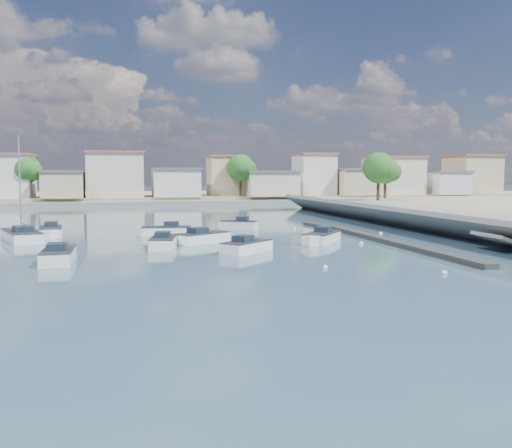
{
  "coord_description": "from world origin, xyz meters",
  "views": [
    {
      "loc": [
        -13.89,
        -31.73,
        5.56
      ],
      "look_at": [
        -3.0,
        14.51,
        1.4
      ],
      "focal_mm": 40.0,
      "sensor_mm": 36.0,
      "label": 1
    }
  ],
  "objects": [
    {
      "name": "shore_trees",
      "position": [
        8.34,
        68.11,
        6.22
      ],
      "size": [
        74.56,
        38.32,
        7.92
      ],
      "color": "#38281E",
      "rests_on": "ground"
    },
    {
      "name": "motorboat_c",
      "position": [
        -10.24,
        20.32,
        0.38
      ],
      "size": [
        5.03,
        2.23,
        1.48
      ],
      "color": "white",
      "rests_on": "ground"
    },
    {
      "name": "sailboat",
      "position": [
        -22.27,
        19.45,
        0.4
      ],
      "size": [
        4.42,
        7.57,
        9.0
      ],
      "color": "white",
      "rests_on": "ground"
    },
    {
      "name": "breakwater",
      "position": [
        6.9,
        12.69,
        0.17
      ],
      "size": [
        2.0,
        31.02,
        0.35
      ],
      "color": "black",
      "rests_on": "ground"
    },
    {
      "name": "motorboat_h",
      "position": [
        -7.38,
        14.23,
        0.38
      ],
      "size": [
        4.93,
        4.22,
        1.48
      ],
      "color": "white",
      "rests_on": "ground"
    },
    {
      "name": "motorboat_d",
      "position": [
        1.75,
        11.76,
        0.38
      ],
      "size": [
        4.3,
        4.75,
        1.48
      ],
      "color": "white",
      "rests_on": "ground"
    },
    {
      "name": "far_town",
      "position": [
        10.71,
        76.92,
        4.93
      ],
      "size": [
        113.01,
        12.8,
        8.35
      ],
      "color": "beige",
      "rests_on": "far_shore_land"
    },
    {
      "name": "motorboat_a",
      "position": [
        -17.89,
        6.12,
        0.38
      ],
      "size": [
        1.89,
        5.29,
        1.48
      ],
      "color": "white",
      "rests_on": "ground"
    },
    {
      "name": "motorboat_e",
      "position": [
        -10.84,
        11.85,
        0.38
      ],
      "size": [
        2.55,
        5.09,
        1.48
      ],
      "color": "white",
      "rests_on": "ground"
    },
    {
      "name": "motorboat_g",
      "position": [
        -20.15,
        21.87,
        0.38
      ],
      "size": [
        2.23,
        5.43,
        1.48
      ],
      "color": "white",
      "rests_on": "ground"
    },
    {
      "name": "seawall_walkway",
      "position": [
        18.5,
        13.0,
        0.9
      ],
      "size": [
        5.0,
        90.0,
        1.8
      ],
      "primitive_type": "cube",
      "color": "slate",
      "rests_on": "ground"
    },
    {
      "name": "motorboat_f",
      "position": [
        -2.5,
        25.07,
        0.38
      ],
      "size": [
        4.04,
        3.19,
        1.48
      ],
      "color": "white",
      "rests_on": "ground"
    },
    {
      "name": "motorboat_b",
      "position": [
        -5.14,
        7.68,
        0.38
      ],
      "size": [
        4.28,
        4.14,
        1.48
      ],
      "color": "white",
      "rests_on": "ground"
    },
    {
      "name": "far_shore_land",
      "position": [
        0.0,
        92.0,
        0.7
      ],
      "size": [
        160.0,
        40.0,
        1.4
      ],
      "primitive_type": "cube",
      "color": "gray",
      "rests_on": "ground"
    },
    {
      "name": "mooring_buoys",
      "position": [
        3.09,
        13.04,
        0.05
      ],
      "size": [
        12.07,
        35.94,
        0.33
      ],
      "color": "silver",
      "rests_on": "ground"
    },
    {
      "name": "far_shore_quay",
      "position": [
        0.0,
        71.0,
        0.4
      ],
      "size": [
        160.0,
        2.5,
        0.8
      ],
      "primitive_type": "cube",
      "color": "slate",
      "rests_on": "ground"
    },
    {
      "name": "ground",
      "position": [
        0.0,
        40.0,
        0.0
      ],
      "size": [
        400.0,
        400.0,
        0.0
      ],
      "primitive_type": "plane",
      "color": "#2E435C",
      "rests_on": "ground"
    }
  ]
}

